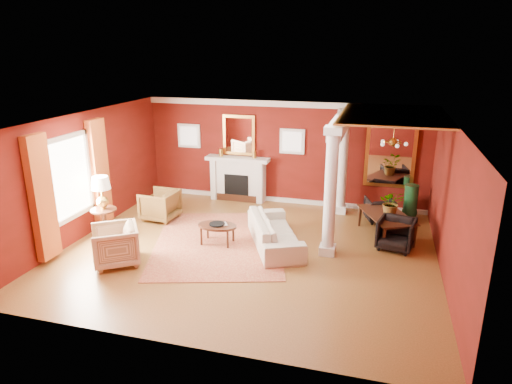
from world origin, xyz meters
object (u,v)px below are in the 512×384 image
(coffee_table, at_px, (217,227))
(dining_table, at_px, (387,219))
(armchair_leopard, at_px, (160,204))
(armchair_stripe, at_px, (115,243))
(side_table, at_px, (102,197))
(sofa, at_px, (275,227))

(coffee_table, xyz_separation_m, dining_table, (3.73, 1.47, 0.03))
(armchair_leopard, height_order, armchair_stripe, armchair_stripe)
(armchair_leopard, bearing_deg, side_table, -23.52)
(sofa, xyz_separation_m, armchair_stripe, (-2.96, -1.77, 0.01))
(coffee_table, distance_m, side_table, 2.78)
(armchair_leopard, xyz_separation_m, dining_table, (5.70, 0.42, 0.01))
(armchair_stripe, bearing_deg, coffee_table, 97.70)
(armchair_leopard, distance_m, side_table, 1.66)
(dining_table, bearing_deg, sofa, 92.01)
(sofa, relative_size, side_table, 1.56)
(armchair_leopard, height_order, side_table, side_table)
(armchair_stripe, bearing_deg, side_table, -173.67)
(coffee_table, height_order, side_table, side_table)
(sofa, height_order, dining_table, sofa)
(sofa, height_order, coffee_table, sofa)
(sofa, relative_size, coffee_table, 2.56)
(armchair_stripe, distance_m, side_table, 1.66)
(armchair_leopard, relative_size, side_table, 0.58)
(coffee_table, bearing_deg, side_table, -172.99)
(armchair_leopard, height_order, coffee_table, armchair_leopard)
(armchair_stripe, xyz_separation_m, dining_table, (5.40, 2.99, -0.01))
(sofa, height_order, armchair_stripe, armchair_stripe)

